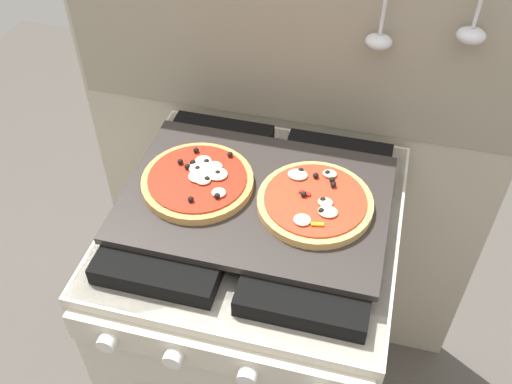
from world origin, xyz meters
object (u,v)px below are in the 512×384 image
object	(u,v)px
pizza_left	(199,179)
baking_tray	(256,198)
stove	(256,323)
pizza_right	(315,200)

from	to	relation	value
pizza_left	baking_tray	bearing A→B (deg)	-2.24
stove	pizza_right	bearing A→B (deg)	3.13
baking_tray	pizza_left	world-z (taller)	pizza_left
stove	pizza_right	size ratio (longest dim) A/B	3.88
stove	pizza_left	bearing A→B (deg)	177.00
baking_tray	pizza_left	size ratio (longest dim) A/B	2.33
pizza_left	stove	bearing A→B (deg)	-3.00
pizza_right	pizza_left	bearing A→B (deg)	-179.96
stove	pizza_right	world-z (taller)	pizza_right
stove	baking_tray	world-z (taller)	baking_tray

